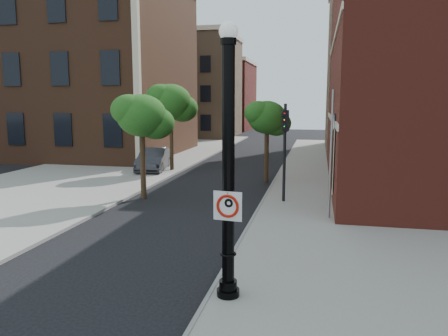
% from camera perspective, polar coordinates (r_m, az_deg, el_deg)
% --- Properties ---
extents(ground, '(120.00, 120.00, 0.00)m').
position_cam_1_polar(ground, '(11.19, -12.02, -14.64)').
color(ground, black).
rests_on(ground, ground).
extents(sidewalk_right, '(8.00, 60.00, 0.12)m').
position_cam_1_polar(sidewalk_right, '(19.89, 16.78, -4.25)').
color(sidewalk_right, gray).
rests_on(sidewalk_right, ground).
extents(sidewalk_left, '(10.00, 50.00, 0.12)m').
position_cam_1_polar(sidewalk_left, '(30.72, -13.63, 0.37)').
color(sidewalk_left, gray).
rests_on(sidewalk_left, ground).
extents(curb_edge, '(0.10, 60.00, 0.14)m').
position_cam_1_polar(curb_edge, '(19.95, 5.38, -3.85)').
color(curb_edge, gray).
rests_on(curb_edge, ground).
extents(victorian_building, '(18.60, 14.60, 17.95)m').
position_cam_1_polar(victorian_building, '(39.26, -19.72, 14.60)').
color(victorian_building, brown).
rests_on(victorian_building, ground).
extents(bg_building_tan_a, '(12.00, 12.00, 12.00)m').
position_cam_1_polar(bg_building_tan_a, '(55.80, -4.88, 10.36)').
color(bg_building_tan_a, '#8C6B4C').
rests_on(bg_building_tan_a, ground).
extents(bg_building_red, '(12.00, 12.00, 10.00)m').
position_cam_1_polar(bg_building_red, '(69.29, -1.43, 9.24)').
color(bg_building_red, maroon).
rests_on(bg_building_red, ground).
extents(lamppost, '(0.51, 0.51, 6.00)m').
position_cam_1_polar(lamppost, '(9.31, 0.56, -1.36)').
color(lamppost, black).
rests_on(lamppost, ground).
extents(no_parking_sign, '(0.63, 0.13, 0.63)m').
position_cam_1_polar(no_parking_sign, '(9.28, 0.49, -4.96)').
color(no_parking_sign, white).
rests_on(no_parking_sign, ground).
extents(parked_car, '(2.32, 4.66, 1.47)m').
position_cam_1_polar(parked_car, '(27.98, -9.17, 1.10)').
color(parked_car, '#2A2A2F').
rests_on(parked_car, ground).
extents(traffic_signal_left, '(0.37, 0.41, 4.68)m').
position_cam_1_polar(traffic_signal_left, '(19.91, -10.87, 4.98)').
color(traffic_signal_left, black).
rests_on(traffic_signal_left, ground).
extents(traffic_signal_right, '(0.33, 0.38, 4.30)m').
position_cam_1_polar(traffic_signal_right, '(18.68, 7.93, 4.03)').
color(traffic_signal_right, black).
rests_on(traffic_signal_right, ground).
extents(utility_pole, '(0.10, 0.10, 4.81)m').
position_cam_1_polar(utility_pole, '(16.31, 13.79, 1.46)').
color(utility_pole, '#999999').
rests_on(utility_pole, ground).
extents(street_tree_a, '(2.61, 2.36, 4.71)m').
position_cam_1_polar(street_tree_a, '(19.83, -10.58, 6.58)').
color(street_tree_a, black).
rests_on(street_tree_a, ground).
extents(street_tree_b, '(3.02, 2.73, 5.44)m').
position_cam_1_polar(street_tree_b, '(27.42, -6.86, 8.46)').
color(street_tree_b, black).
rests_on(street_tree_b, ground).
extents(street_tree_c, '(2.45, 2.22, 4.42)m').
position_cam_1_polar(street_tree_c, '(23.63, 5.72, 6.46)').
color(street_tree_c, black).
rests_on(street_tree_c, ground).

